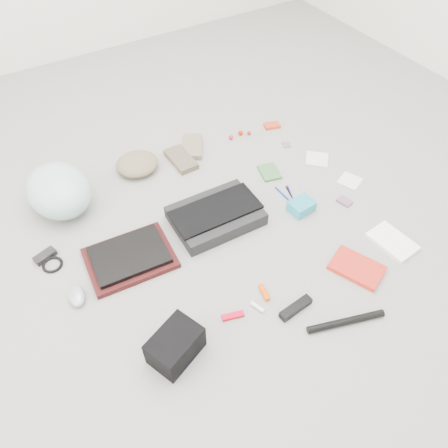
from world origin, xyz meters
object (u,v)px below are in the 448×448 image
bike_helmet (59,190)px  camera_bag (175,346)px  book_red (357,268)px  accordion_wallet (301,206)px  messenger_bag (216,216)px  laptop (129,255)px

bike_helmet → camera_bag: 0.98m
book_red → accordion_wallet: bearing=64.3°
messenger_bag → camera_bag: size_ratio=2.10×
laptop → accordion_wallet: 0.84m
bike_helmet → book_red: size_ratio=1.67×
laptop → camera_bag: bearing=-88.4°
laptop → camera_bag: size_ratio=1.66×
messenger_bag → camera_bag: 0.69m
camera_bag → accordion_wallet: size_ratio=1.69×
laptop → bike_helmet: size_ratio=0.88×
messenger_bag → laptop: messenger_bag is taller
messenger_bag → bike_helmet: size_ratio=1.11×
book_red → messenger_bag: bearing=99.9°
laptop → messenger_bag: bearing=5.5°
book_red → bike_helmet: bearing=109.3°
accordion_wallet → camera_bag: bearing=-162.8°
laptop → book_red: 0.99m
messenger_bag → laptop: 0.44m
laptop → bike_helmet: bearing=111.5°
laptop → book_red: bearing=-29.7°
accordion_wallet → book_red: bearing=-97.0°
messenger_bag → book_red: messenger_bag is taller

